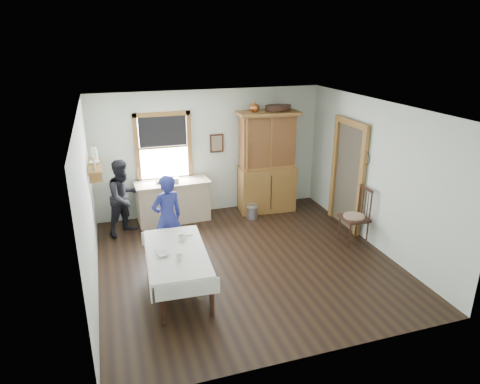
% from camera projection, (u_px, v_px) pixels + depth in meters
% --- Properties ---
extents(room, '(5.01, 5.01, 2.70)m').
position_uv_depth(room, '(246.00, 190.00, 7.09)').
color(room, black).
rests_on(room, ground).
extents(window, '(1.18, 0.07, 1.48)m').
position_uv_depth(window, '(163.00, 143.00, 8.90)').
color(window, white).
rests_on(window, room).
extents(doorway, '(0.09, 1.14, 2.22)m').
position_uv_depth(doorway, '(348.00, 172.00, 8.62)').
color(doorway, '#443E30').
rests_on(doorway, room).
extents(wall_shelf, '(0.24, 1.00, 0.44)m').
position_uv_depth(wall_shelf, '(95.00, 164.00, 7.70)').
color(wall_shelf, olive).
rests_on(wall_shelf, room).
extents(framed_picture, '(0.30, 0.04, 0.40)m').
position_uv_depth(framed_picture, '(217.00, 143.00, 9.26)').
color(framed_picture, '#361C13').
rests_on(framed_picture, room).
extents(rug_beater, '(0.01, 0.27, 0.27)m').
position_uv_depth(rug_beater, '(366.00, 152.00, 7.93)').
color(rug_beater, black).
rests_on(rug_beater, room).
extents(work_counter, '(1.57, 0.65, 0.88)m').
position_uv_depth(work_counter, '(173.00, 201.00, 9.06)').
color(work_counter, tan).
rests_on(work_counter, room).
extents(china_hutch, '(1.35, 0.70, 2.24)m').
position_uv_depth(china_hutch, '(267.00, 162.00, 9.40)').
color(china_hutch, olive).
rests_on(china_hutch, room).
extents(dining_table, '(1.01, 1.79, 0.70)m').
position_uv_depth(dining_table, '(177.00, 271.00, 6.56)').
color(dining_table, silver).
rests_on(dining_table, room).
extents(spindle_chair, '(0.51, 0.51, 1.11)m').
position_uv_depth(spindle_chair, '(354.00, 216.00, 8.07)').
color(spindle_chair, '#361C13').
rests_on(spindle_chair, room).
extents(pail, '(0.31, 0.31, 0.26)m').
position_uv_depth(pail, '(252.00, 212.00, 9.28)').
color(pail, '#A0A4A8').
rests_on(pail, room).
extents(wicker_basket, '(0.35, 0.29, 0.18)m').
position_uv_depth(wicker_basket, '(254.00, 209.00, 9.60)').
color(wicker_basket, '#A67C4B').
rests_on(wicker_basket, room).
extents(woman_blue, '(0.61, 0.50, 1.44)m').
position_uv_depth(woman_blue, '(168.00, 221.00, 7.42)').
color(woman_blue, navy).
rests_on(woman_blue, room).
extents(figure_dark, '(0.87, 0.83, 1.41)m').
position_uv_depth(figure_dark, '(124.00, 200.00, 8.41)').
color(figure_dark, black).
rests_on(figure_dark, room).
extents(table_cup_a, '(0.13, 0.13, 0.10)m').
position_uv_depth(table_cup_a, '(182.00, 238.00, 6.73)').
color(table_cup_a, white).
rests_on(table_cup_a, dining_table).
extents(table_cup_b, '(0.11, 0.11, 0.10)m').
position_uv_depth(table_cup_b, '(179.00, 258.00, 6.15)').
color(table_cup_b, white).
rests_on(table_cup_b, dining_table).
extents(table_bowl, '(0.27, 0.27, 0.05)m').
position_uv_depth(table_bowl, '(163.00, 254.00, 6.30)').
color(table_bowl, white).
rests_on(table_bowl, dining_table).
extents(counter_book, '(0.19, 0.25, 0.02)m').
position_uv_depth(counter_book, '(161.00, 184.00, 8.70)').
color(counter_book, '#7C6B53').
rests_on(counter_book, work_counter).
extents(counter_bowl, '(0.24, 0.24, 0.07)m').
position_uv_depth(counter_bowl, '(160.00, 182.00, 8.81)').
color(counter_bowl, white).
rests_on(counter_bowl, work_counter).
extents(shelf_bowl, '(0.22, 0.22, 0.05)m').
position_uv_depth(shelf_bowl, '(95.00, 162.00, 7.71)').
color(shelf_bowl, white).
rests_on(shelf_bowl, wall_shelf).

